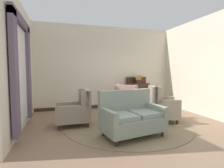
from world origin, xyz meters
name	(u,v)px	position (x,y,z in m)	size (l,w,h in m)	color
ground	(131,127)	(0.00, 0.00, 0.00)	(7.73, 7.73, 0.00)	#896B51
wall_back	(106,68)	(0.00, 2.66, 1.62)	(5.68, 0.08, 3.24)	beige
wall_left	(20,66)	(-2.76, 0.80, 1.62)	(0.08, 3.72, 3.24)	beige
wall_right	(197,67)	(2.76, 0.80, 1.62)	(0.08, 3.72, 3.24)	beige
baseboard_back	(106,106)	(0.00, 2.60, 0.06)	(5.52, 0.03, 0.12)	#382319
area_rug	(127,123)	(0.00, 0.30, 0.01)	(3.51, 3.51, 0.01)	#847051
window_with_curtains	(21,69)	(-2.66, 0.41, 1.53)	(0.12, 1.92, 2.57)	silver
coffee_table	(122,110)	(-0.11, 0.43, 0.37)	(0.99, 0.99, 0.44)	#382319
porcelain_vase	(120,102)	(-0.16, 0.45, 0.60)	(0.20, 0.20, 0.36)	beige
settee	(131,117)	(-0.25, -0.56, 0.42)	(1.49, 1.04, 1.03)	gray
armchair_beside_settee	(129,101)	(0.49, 1.42, 0.42)	(1.16, 1.17, 1.02)	tan
armchair_near_window	(76,110)	(-1.39, 0.57, 0.41)	(0.90, 0.73, 0.97)	gray
armchair_foreground_right	(161,106)	(1.02, 0.22, 0.45)	(0.97, 0.94, 1.05)	gray
side_table	(152,106)	(0.88, 0.49, 0.41)	(0.45, 0.45, 0.69)	#382319
sideboard	(138,94)	(1.27, 2.36, 0.55)	(0.89, 0.37, 1.23)	#382319
gramophone	(140,78)	(1.32, 2.28, 1.20)	(0.42, 0.47, 0.47)	#382319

